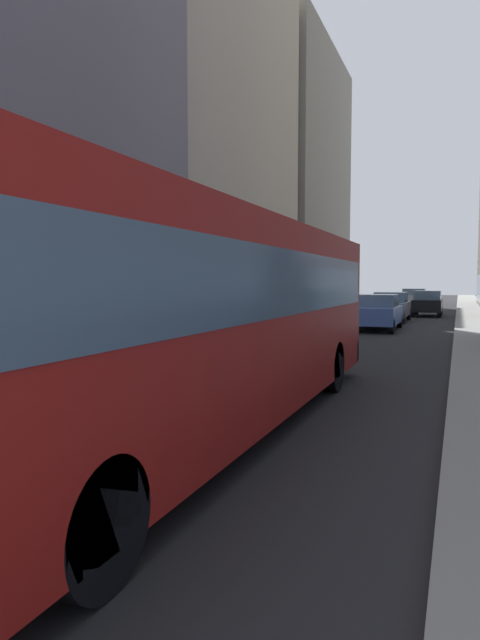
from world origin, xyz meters
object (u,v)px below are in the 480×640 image
Objects in this scene: car_yellow_taxi at (338,308)px; car_silver_sedan at (414,298)px; car_red_coupe at (85,345)px; car_black_suv at (427,303)px; car_blue_hatchback at (376,312)px; car_grey_wagon at (391,307)px; transit_bus at (204,310)px.

car_silver_sedan is at bearing 82.96° from car_yellow_taxi.
car_red_coupe is at bearing -94.85° from car_yellow_taxi.
car_blue_hatchback is at bearing -97.83° from car_black_suv.
car_silver_sedan is 1.00× the size of car_red_coupe.
car_yellow_taxi is (-2.40, 3.23, -0.00)m from car_blue_hatchback.
car_grey_wagon is 21.88m from car_red_coupe.
car_grey_wagon and car_red_coupe have the same top height.
transit_bus reaches higher than car_blue_hatchback.
car_red_coupe is (-4.00, 2.46, -0.95)m from transit_bus.
car_black_suv is at bearing 64.55° from car_yellow_taxi.
transit_bus is at bearing -93.08° from car_black_suv.
car_silver_sedan is 11.14m from car_black_suv.
car_black_suv is at bearing 78.39° from car_red_coupe.
car_yellow_taxi is at bearing 96.43° from transit_bus.
transit_bus is 4.79m from car_red_coupe.
car_blue_hatchback and car_black_suv have the same top height.
car_grey_wagon is 1.19× the size of car_black_suv.
car_black_suv is at bearing 82.17° from car_blue_hatchback.
car_yellow_taxi is (-2.40, -19.43, -0.00)m from car_silver_sedan.
car_red_coupe is (-4.00, -38.27, 0.00)m from car_silver_sedan.
car_grey_wagon is (-0.00, -16.77, -0.00)m from car_silver_sedan.
car_silver_sedan is 0.99× the size of car_grey_wagon.
car_grey_wagon is at bearing -105.57° from car_black_suv.
car_red_coupe is at bearing -95.97° from car_silver_sedan.
transit_bus reaches higher than car_black_suv.
car_blue_hatchback is 22.66m from car_silver_sedan.
car_yellow_taxi is 1.03× the size of car_black_suv.
transit_bus is at bearing -90.00° from car_silver_sedan.
transit_bus reaches higher than car_silver_sedan.
car_yellow_taxi is at bearing -97.04° from car_silver_sedan.
car_silver_sedan is 38.48m from car_red_coupe.
car_silver_sedan and car_grey_wagon have the same top height.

